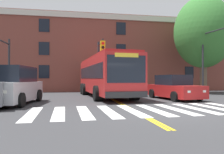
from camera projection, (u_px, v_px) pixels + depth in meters
ground_plane at (169, 113)px, 9.23m from camera, size 120.00×120.00×0.00m
crosswalk at (143, 110)px, 10.12m from camera, size 10.38×4.37×0.01m
lane_line_yellow_inner at (98, 92)px, 23.81m from camera, size 0.12×36.00×0.01m
lane_line_yellow_outer at (99, 92)px, 23.84m from camera, size 0.12×36.00×0.01m
city_bus at (105, 76)px, 17.66m from camera, size 3.75×10.91×3.19m
car_silver_near_lane at (14, 86)px, 12.47m from camera, size 2.66×5.19×2.17m
car_red_far_lane at (174, 88)px, 15.56m from camera, size 2.62×4.96×1.73m
car_navy_behind_bus at (85, 84)px, 27.57m from camera, size 2.46×4.89×1.78m
traffic_light_near_corner at (217, 48)px, 17.95m from camera, size 0.73×4.39×5.99m
traffic_light_far_corner at (1, 56)px, 15.58m from camera, size 0.43×3.80×4.61m
traffic_light_overhead at (100, 57)px, 17.64m from camera, size 0.34×3.31×4.69m
street_tree_curbside_large at (203, 32)px, 21.90m from camera, size 7.19×6.99×9.72m
building_facade at (114, 56)px, 28.95m from camera, size 42.12×8.57×8.86m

